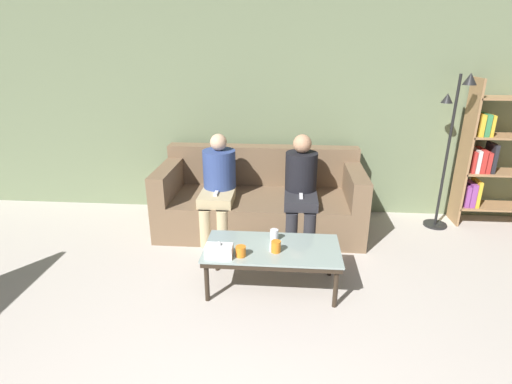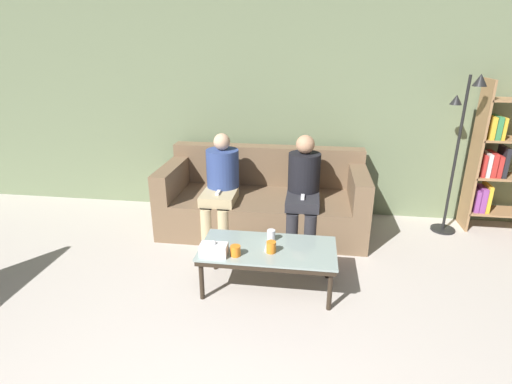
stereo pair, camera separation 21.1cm
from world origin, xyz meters
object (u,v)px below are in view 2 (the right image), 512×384
bookshelf (507,162)px  seated_person_mid_left (303,186)px  coffee_table (268,252)px  cup_far_center (271,247)px  tissue_box (214,250)px  game_remote (268,247)px  couch (264,201)px  standing_lamp (460,139)px  seated_person_left_end (221,182)px  cup_near_right (235,251)px  cup_near_left (271,235)px

bookshelf → seated_person_mid_left: size_ratio=1.49×
coffee_table → cup_far_center: (0.03, -0.07, 0.09)m
seated_person_mid_left → coffee_table: bearing=-104.4°
tissue_box → game_remote: bearing=24.0°
coffee_table → tissue_box: 0.47m
tissue_box → bookshelf: bearing=31.3°
couch → standing_lamp: 2.18m
coffee_table → game_remote: 0.05m
game_remote → seated_person_mid_left: seated_person_mid_left is taller
tissue_box → game_remote: tissue_box is taller
couch → seated_person_left_end: 0.56m
game_remote → seated_person_mid_left: 1.06m
couch → cup_far_center: couch is taller
coffee_table → bookshelf: size_ratio=0.69×
seated_person_mid_left → game_remote: bearing=-104.4°
seated_person_left_end → seated_person_mid_left: 0.88m
coffee_table → cup_near_right: cup_near_right is taller
coffee_table → seated_person_mid_left: 1.07m
couch → cup_near_right: bearing=-92.6°
standing_lamp → seated_person_mid_left: 1.71m
couch → cup_far_center: 1.31m
couch → bookshelf: (2.61, 0.33, 0.48)m
bookshelf → standing_lamp: bearing=-166.0°
coffee_table → seated_person_left_end: (-0.62, 1.01, 0.24)m
couch → cup_far_center: size_ratio=23.04×
game_remote → seated_person_mid_left: bearing=75.6°
cup_far_center → seated_person_mid_left: (0.22, 1.08, 0.16)m
cup_near_left → cup_near_right: 0.40m
coffee_table → bookshelf: (2.43, 1.55, 0.44)m
coffee_table → standing_lamp: size_ratio=0.66×
couch → seated_person_mid_left: 0.56m
bookshelf → seated_person_mid_left: (-2.17, -0.54, -0.20)m
cup_near_left → seated_person_mid_left: bearing=74.2°
coffee_table → game_remote: bearing=180.0°
seated_person_mid_left → bookshelf: bearing=14.0°
cup_far_center → standing_lamp: 2.43m
tissue_box → seated_person_left_end: size_ratio=0.20×
game_remote → bookshelf: bearing=32.5°
game_remote → seated_person_left_end: (-0.62, 1.01, 0.19)m
cup_near_right → game_remote: cup_near_right is taller
cup_near_right → cup_far_center: (0.28, 0.09, 0.00)m
couch → game_remote: bearing=-81.5°
cup_far_center → couch: bearing=99.5°
cup_near_left → tissue_box: bearing=-143.1°
coffee_table → bookshelf: bearing=32.5°
couch → seated_person_mid_left: bearing=-25.6°
bookshelf → standing_lamp: 0.64m
bookshelf → seated_person_mid_left: bookshelf is taller
seated_person_left_end → seated_person_mid_left: (0.88, -0.00, 0.00)m
bookshelf → seated_person_mid_left: 2.25m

